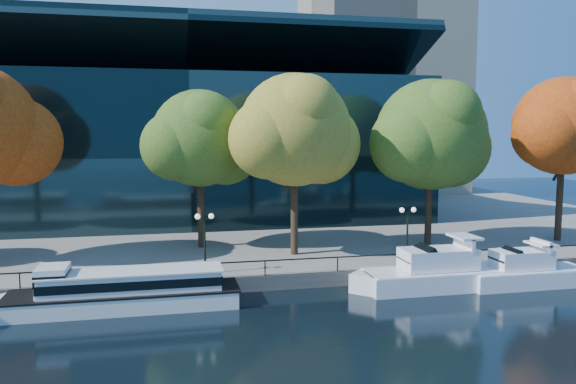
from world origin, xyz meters
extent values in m
plane|color=black|center=(0.00, 0.00, 0.00)|extent=(160.00, 160.00, 0.00)
cube|color=slate|center=(0.00, 36.50, 0.50)|extent=(90.00, 67.00, 1.00)
cube|color=#47443F|center=(0.00, 3.05, 0.50)|extent=(90.00, 0.25, 1.00)
cube|color=black|center=(0.00, 3.25, 1.95)|extent=(88.20, 0.08, 0.08)
cube|color=black|center=(0.00, 3.25, 1.45)|extent=(0.07, 0.07, 0.90)
cube|color=black|center=(-4.00, 32.00, 8.00)|extent=(50.00, 24.00, 16.00)
cube|color=black|center=(-4.00, 28.00, 17.50)|extent=(50.00, 17.14, 7.86)
cube|color=white|center=(-8.77, 1.06, 0.52)|extent=(13.12, 3.19, 1.03)
cube|color=black|center=(-8.77, 1.06, 1.05)|extent=(13.38, 3.25, 0.11)
cube|color=white|center=(-15.33, 1.06, 0.52)|extent=(2.64, 2.64, 1.03)
cube|color=white|center=(-8.30, 1.06, 1.64)|extent=(10.23, 2.61, 1.12)
cube|color=black|center=(-8.30, 1.06, 1.69)|extent=(10.36, 2.68, 0.52)
cube|color=white|center=(-8.30, 1.06, 2.25)|extent=(10.49, 2.74, 0.09)
cube|color=white|center=(-12.71, 1.06, 1.92)|extent=(1.69, 2.23, 1.69)
cube|color=black|center=(-12.71, 1.06, 2.11)|extent=(1.73, 2.29, 0.66)
cube|color=white|center=(11.82, 1.06, 0.63)|extent=(10.96, 3.13, 1.25)
cube|color=white|center=(6.34, 1.06, 0.63)|extent=(2.40, 2.40, 1.25)
cube|color=white|center=(11.82, 1.06, 1.27)|extent=(10.74, 3.07, 0.08)
cube|color=white|center=(11.27, 1.06, 2.04)|extent=(4.93, 2.35, 1.36)
cube|color=black|center=(9.85, 1.06, 2.14)|extent=(2.16, 2.25, 1.71)
cube|color=white|center=(13.14, 1.06, 3.03)|extent=(0.26, 2.44, 0.84)
cube|color=white|center=(13.14, 1.06, 3.44)|extent=(1.46, 2.44, 0.16)
cube|color=white|center=(17.51, 0.44, 0.57)|extent=(8.52, 2.65, 1.14)
cube|color=white|center=(13.25, 0.44, 0.57)|extent=(2.09, 2.09, 1.14)
cube|color=white|center=(17.51, 0.44, 1.16)|extent=(8.35, 2.60, 0.08)
cube|color=white|center=(17.08, 0.44, 1.85)|extent=(3.84, 1.99, 1.23)
cube|color=black|center=(15.97, 0.44, 1.94)|extent=(1.73, 1.91, 1.43)
cube|color=white|center=(18.53, 0.44, 2.75)|extent=(0.24, 2.07, 0.76)
cube|color=white|center=(18.53, 0.44, 2.84)|extent=(1.33, 2.07, 0.14)
sphere|color=maroon|center=(-16.91, 12.01, 9.68)|extent=(6.54, 6.54, 6.54)
cylinder|color=black|center=(-3.51, 13.26, 4.55)|extent=(0.56, 0.56, 7.10)
cylinder|color=black|center=(-3.01, 13.46, 7.34)|extent=(1.15, 1.73, 3.56)
cylinder|color=black|center=(-3.91, 12.96, 7.09)|extent=(1.05, 1.19, 3.18)
sphere|color=#34551A|center=(-3.51, 13.26, 9.88)|extent=(7.81, 7.81, 7.81)
sphere|color=#34551A|center=(-1.37, 14.43, 8.90)|extent=(5.85, 5.85, 5.85)
sphere|color=#34551A|center=(-5.47, 12.48, 9.29)|extent=(5.46, 5.46, 5.46)
sphere|color=#34551A|center=(-3.12, 11.70, 11.25)|extent=(4.68, 4.68, 4.68)
cylinder|color=black|center=(3.31, 9.01, 4.81)|extent=(0.56, 0.56, 7.62)
cylinder|color=black|center=(3.81, 9.21, 7.81)|extent=(1.21, 1.83, 3.81)
cylinder|color=black|center=(2.91, 8.71, 7.53)|extent=(1.11, 1.25, 3.41)
sphere|color=olive|center=(3.31, 9.01, 10.53)|extent=(8.53, 8.53, 8.53)
sphere|color=olive|center=(5.66, 10.29, 9.46)|extent=(6.40, 6.40, 6.40)
sphere|color=olive|center=(1.18, 8.15, 9.89)|extent=(5.97, 5.97, 5.97)
sphere|color=olive|center=(3.74, 7.30, 12.02)|extent=(5.12, 5.12, 5.12)
cylinder|color=black|center=(15.08, 10.27, 4.67)|extent=(0.56, 0.56, 7.33)
cylinder|color=black|center=(15.58, 10.47, 7.54)|extent=(1.17, 1.77, 3.67)
cylinder|color=black|center=(14.68, 9.97, 7.28)|extent=(1.08, 1.22, 3.28)
sphere|color=#34551A|center=(15.08, 10.27, 10.16)|extent=(9.09, 9.09, 9.09)
sphere|color=#34551A|center=(17.58, 11.64, 9.03)|extent=(6.81, 6.81, 6.81)
sphere|color=#34551A|center=(12.81, 9.36, 9.48)|extent=(6.36, 6.36, 6.36)
sphere|color=#34551A|center=(15.53, 8.46, 11.75)|extent=(5.45, 5.45, 5.45)
cylinder|color=black|center=(27.00, 9.58, 4.96)|extent=(0.56, 0.56, 7.91)
cylinder|color=black|center=(27.50, 9.78, 8.07)|extent=(1.24, 1.89, 3.95)
cylinder|color=black|center=(26.60, 9.28, 7.78)|extent=(1.14, 1.29, 3.53)
sphere|color=maroon|center=(27.00, 9.58, 10.89)|extent=(8.36, 8.36, 8.36)
sphere|color=maroon|center=(29.30, 10.83, 9.85)|extent=(6.27, 6.27, 6.27)
sphere|color=maroon|center=(24.91, 8.74, 10.26)|extent=(5.86, 5.86, 5.86)
cylinder|color=black|center=(-3.83, 4.50, 2.80)|extent=(0.14, 0.14, 3.60)
cube|color=black|center=(-3.83, 4.50, 4.65)|extent=(0.90, 0.06, 0.06)
sphere|color=white|center=(-4.28, 4.50, 4.85)|extent=(0.36, 0.36, 0.36)
sphere|color=white|center=(-3.38, 4.50, 4.85)|extent=(0.36, 0.36, 0.36)
cylinder|color=black|center=(10.60, 4.50, 2.80)|extent=(0.14, 0.14, 3.60)
cube|color=black|center=(10.60, 4.50, 4.65)|extent=(0.90, 0.06, 0.06)
sphere|color=white|center=(10.15, 4.50, 4.85)|extent=(0.36, 0.36, 0.36)
sphere|color=white|center=(11.05, 4.50, 4.85)|extent=(0.36, 0.36, 0.36)
camera|label=1|loc=(-6.25, -32.44, 10.41)|focal=35.00mm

